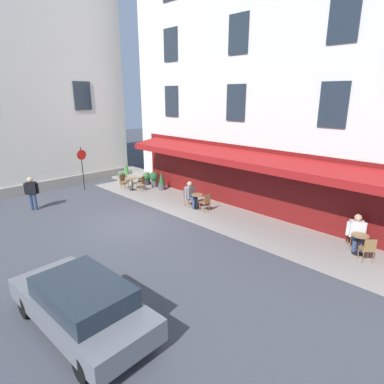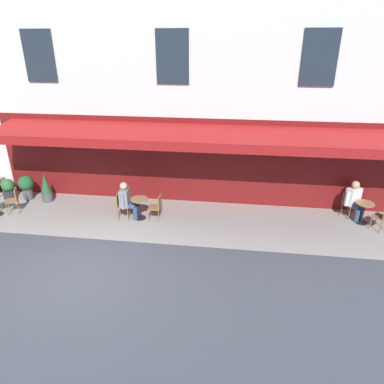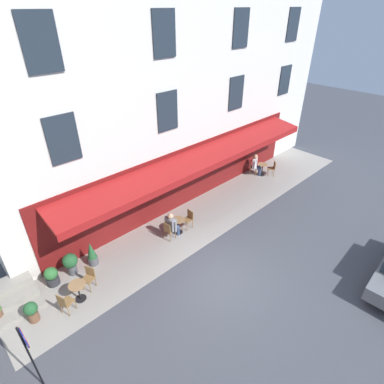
{
  "view_description": "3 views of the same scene",
  "coord_description": "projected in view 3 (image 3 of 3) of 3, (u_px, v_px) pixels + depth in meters",
  "views": [
    {
      "loc": [
        -11.6,
        7.76,
        5.56
      ],
      "look_at": [
        -0.59,
        -3.08,
        0.9
      ],
      "focal_mm": 30.25,
      "sensor_mm": 36.0,
      "label": 1
    },
    {
      "loc": [
        -3.91,
        7.01,
        5.75
      ],
      "look_at": [
        -2.51,
        -3.5,
        1.03
      ],
      "focal_mm": 32.36,
      "sensor_mm": 36.0,
      "label": 2
    },
    {
      "loc": [
        6.62,
        5.28,
        9.15
      ],
      "look_at": [
        -2.05,
        -3.83,
        1.43
      ],
      "focal_mm": 28.64,
      "sensor_mm": 36.0,
      "label": 3
    }
  ],
  "objects": [
    {
      "name": "cafe_chair_wicker_corner_right",
      "position": [
        169.0,
        229.0,
        13.71
      ],
      "size": [
        0.43,
        0.43,
        0.91
      ],
      "color": "olive",
      "rests_on": "ground_plane"
    },
    {
      "name": "seated_patron_in_grey",
      "position": [
        172.0,
        224.0,
        13.76
      ],
      "size": [
        0.6,
        0.7,
        1.35
      ],
      "color": "navy",
      "rests_on": "ground_plane"
    },
    {
      "name": "cafe_chair_wicker_corner_left",
      "position": [
        252.0,
        166.0,
        19.08
      ],
      "size": [
        0.56,
        0.56,
        0.91
      ],
      "color": "olive",
      "rests_on": "ground_plane"
    },
    {
      "name": "cafe_chair_wicker_kerbside",
      "position": [
        89.0,
        276.0,
        11.36
      ],
      "size": [
        0.53,
        0.53,
        0.91
      ],
      "color": "olive",
      "rests_on": "ground_plane"
    },
    {
      "name": "cafe_chair_wicker_facing_street",
      "position": [
        189.0,
        218.0,
        14.47
      ],
      "size": [
        0.42,
        0.42,
        0.91
      ],
      "color": "olive",
      "rests_on": "ground_plane"
    },
    {
      "name": "potted_plant_under_sign",
      "position": [
        52.0,
        276.0,
        11.56
      ],
      "size": [
        0.49,
        0.49,
        0.78
      ],
      "color": "#2D2D33",
      "rests_on": "ground_plane"
    },
    {
      "name": "no_parking_sign",
      "position": [
        27.0,
        347.0,
        7.7
      ],
      "size": [
        0.1,
        0.59,
        2.6
      ],
      "color": "black",
      "rests_on": "ground_plane"
    },
    {
      "name": "cafe_building_facade",
      "position": [
        145.0,
        41.0,
        16.23
      ],
      "size": [
        20.0,
        10.7,
        15.0
      ],
      "color": "silver",
      "rests_on": "ground_plane"
    },
    {
      "name": "cafe_table_near_entrance",
      "position": [
        78.0,
        290.0,
        10.89
      ],
      "size": [
        0.6,
        0.6,
        0.75
      ],
      "color": "black",
      "rests_on": "ground_plane"
    },
    {
      "name": "potted_plant_mid_terrace",
      "position": [
        71.0,
        263.0,
        11.93
      ],
      "size": [
        0.58,
        0.58,
        0.96
      ],
      "color": "#4C4C51",
      "rests_on": "ground_plane"
    },
    {
      "name": "potted_plant_entrance_right",
      "position": [
        31.0,
        311.0,
        10.17
      ],
      "size": [
        0.45,
        0.45,
        0.81
      ],
      "color": "brown",
      "rests_on": "ground_plane"
    },
    {
      "name": "sidewalk_cafe_terrace",
      "position": [
        214.0,
        210.0,
        15.95
      ],
      "size": [
        20.5,
        3.2,
        0.01
      ],
      "primitive_type": "cube",
      "color": "gray",
      "rests_on": "ground_plane"
    },
    {
      "name": "cafe_chair_wicker_near_door",
      "position": [
        65.0,
        302.0,
        10.37
      ],
      "size": [
        0.52,
        0.52,
        0.91
      ],
      "color": "olive",
      "rests_on": "ground_plane"
    },
    {
      "name": "potted_plant_entrance_left",
      "position": [
        92.0,
        254.0,
        12.38
      ],
      "size": [
        0.41,
        0.41,
        1.11
      ],
      "color": "#4C4C51",
      "rests_on": "ground_plane"
    },
    {
      "name": "cafe_chair_wicker_under_awning",
      "position": [
        273.0,
        167.0,
        18.95
      ],
      "size": [
        0.57,
        0.57,
        0.91
      ],
      "color": "olive",
      "rests_on": "ground_plane"
    },
    {
      "name": "ground_plane",
      "position": [
        221.0,
        279.0,
        11.94
      ],
      "size": [
        70.0,
        70.0,
        0.0
      ],
      "primitive_type": "plane",
      "color": "#42444C"
    },
    {
      "name": "cafe_table_mid_terrace",
      "position": [
        178.0,
        224.0,
        14.15
      ],
      "size": [
        0.6,
        0.6,
        0.75
      ],
      "color": "black",
      "rests_on": "ground_plane"
    },
    {
      "name": "seated_companion_in_white",
      "position": [
        256.0,
        164.0,
        18.96
      ],
      "size": [
        0.66,
        0.68,
        1.36
      ],
      "color": "navy",
      "rests_on": "ground_plane"
    },
    {
      "name": "cafe_table_streetside",
      "position": [
        262.0,
        168.0,
        19.0
      ],
      "size": [
        0.6,
        0.6,
        0.75
      ],
      "color": "black",
      "rests_on": "ground_plane"
    }
  ]
}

